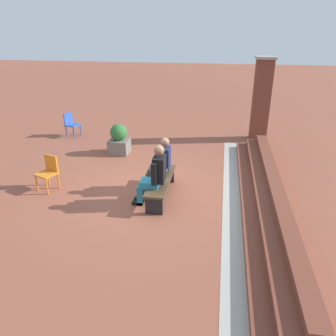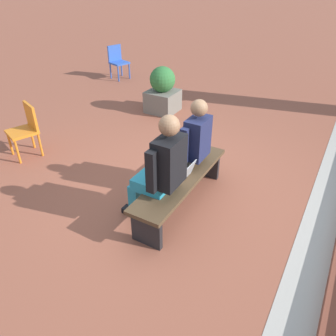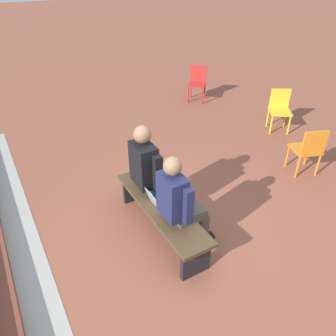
{
  "view_description": "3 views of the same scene",
  "coord_description": "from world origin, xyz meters",
  "px_view_note": "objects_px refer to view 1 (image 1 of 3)",
  "views": [
    {
      "loc": [
        6.98,
        1.47,
        3.69
      ],
      "look_at": [
        0.0,
        0.29,
        0.62
      ],
      "focal_mm": 35.0,
      "sensor_mm": 36.0,
      "label": 1
    },
    {
      "loc": [
        3.28,
        1.71,
        2.71
      ],
      "look_at": [
        0.36,
        0.03,
        0.57
      ],
      "focal_mm": 35.0,
      "sensor_mm": 36.0,
      "label": 2
    },
    {
      "loc": [
        -2.57,
        1.71,
        3.09
      ],
      "look_at": [
        0.22,
        0.1,
        1.02
      ],
      "focal_mm": 35.0,
      "sensor_mm": 36.0,
      "label": 3
    }
  ],
  "objects_px": {
    "bench": "(161,183)",
    "plastic_chair_near_bench_right": "(49,170)",
    "laptop": "(161,178)",
    "plastic_chair_foreground": "(71,123)",
    "person_adult": "(154,174)",
    "planter": "(119,140)",
    "person_student": "(161,163)"
  },
  "relations": [
    {
      "from": "laptop",
      "to": "plastic_chair_near_bench_right",
      "type": "distance_m",
      "value": 2.78
    },
    {
      "from": "bench",
      "to": "plastic_chair_near_bench_right",
      "type": "height_order",
      "value": "plastic_chair_near_bench_right"
    },
    {
      "from": "person_adult",
      "to": "planter",
      "type": "xyz_separation_m",
      "value": [
        -2.98,
        -1.75,
        -0.31
      ]
    },
    {
      "from": "person_student",
      "to": "plastic_chair_near_bench_right",
      "type": "xyz_separation_m",
      "value": [
        0.38,
        -2.7,
        -0.23
      ]
    },
    {
      "from": "plastic_chair_near_bench_right",
      "to": "plastic_chair_foreground",
      "type": "xyz_separation_m",
      "value": [
        -4.06,
        -1.3,
        0.0
      ]
    },
    {
      "from": "person_adult",
      "to": "plastic_chair_near_bench_right",
      "type": "bearing_deg",
      "value": -97.13
    },
    {
      "from": "planter",
      "to": "laptop",
      "type": "bearing_deg",
      "value": 34.92
    },
    {
      "from": "bench",
      "to": "planter",
      "type": "height_order",
      "value": "planter"
    },
    {
      "from": "person_adult",
      "to": "bench",
      "type": "bearing_deg",
      "value": 169.17
    },
    {
      "from": "plastic_chair_foreground",
      "to": "plastic_chair_near_bench_right",
      "type": "bearing_deg",
      "value": 17.73
    },
    {
      "from": "planter",
      "to": "bench",
      "type": "bearing_deg",
      "value": 34.94
    },
    {
      "from": "person_adult",
      "to": "plastic_chair_foreground",
      "type": "height_order",
      "value": "person_adult"
    },
    {
      "from": "laptop",
      "to": "planter",
      "type": "bearing_deg",
      "value": -145.08
    },
    {
      "from": "person_student",
      "to": "planter",
      "type": "relative_size",
      "value": 1.42
    },
    {
      "from": "person_adult",
      "to": "plastic_chair_near_bench_right",
      "type": "distance_m",
      "value": 2.73
    },
    {
      "from": "person_adult",
      "to": "laptop",
      "type": "distance_m",
      "value": 0.44
    },
    {
      "from": "plastic_chair_near_bench_right",
      "to": "plastic_chair_foreground",
      "type": "relative_size",
      "value": 1.0
    },
    {
      "from": "laptop",
      "to": "plastic_chair_foreground",
      "type": "height_order",
      "value": "plastic_chair_foreground"
    },
    {
      "from": "person_adult",
      "to": "planter",
      "type": "relative_size",
      "value": 1.5
    },
    {
      "from": "bench",
      "to": "planter",
      "type": "bearing_deg",
      "value": -145.06
    },
    {
      "from": "bench",
      "to": "planter",
      "type": "distance_m",
      "value": 3.19
    },
    {
      "from": "plastic_chair_foreground",
      "to": "laptop",
      "type": "bearing_deg",
      "value": 45.24
    },
    {
      "from": "laptop",
      "to": "planter",
      "type": "xyz_separation_m",
      "value": [
        -2.63,
        -1.84,
        -0.06
      ]
    },
    {
      "from": "bench",
      "to": "plastic_chair_near_bench_right",
      "type": "xyz_separation_m",
      "value": [
        0.04,
        -2.77,
        0.13
      ]
    },
    {
      "from": "person_adult",
      "to": "plastic_chair_near_bench_right",
      "type": "relative_size",
      "value": 1.68
    },
    {
      "from": "bench",
      "to": "person_adult",
      "type": "distance_m",
      "value": 0.54
    },
    {
      "from": "person_student",
      "to": "plastic_chair_near_bench_right",
      "type": "distance_m",
      "value": 2.74
    },
    {
      "from": "bench",
      "to": "person_student",
      "type": "relative_size",
      "value": 1.34
    },
    {
      "from": "person_adult",
      "to": "plastic_chair_near_bench_right",
      "type": "height_order",
      "value": "person_adult"
    },
    {
      "from": "plastic_chair_near_bench_right",
      "to": "laptop",
      "type": "bearing_deg",
      "value": 90.33
    },
    {
      "from": "person_student",
      "to": "bench",
      "type": "bearing_deg",
      "value": 11.1
    },
    {
      "from": "plastic_chair_foreground",
      "to": "planter",
      "type": "height_order",
      "value": "planter"
    }
  ]
}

